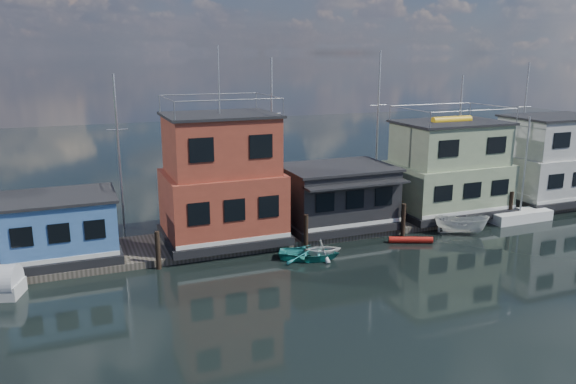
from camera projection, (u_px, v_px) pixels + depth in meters
name	position (u px, v px, depth m)	size (l,w,h in m)	color
ground	(453.00, 297.00, 27.88)	(160.00, 160.00, 0.00)	black
dock	(343.00, 226.00, 38.66)	(48.00, 5.00, 0.40)	#595147
houseboat_blue	(60.00, 227.00, 31.74)	(6.40, 4.90, 3.66)	black
houseboat_red	(222.00, 181.00, 34.68)	(7.40, 5.90, 11.86)	black
houseboat_dark	(337.00, 196.00, 37.93)	(7.40, 6.10, 4.06)	black
houseboat_green	(448.00, 169.00, 40.89)	(8.40, 5.90, 7.03)	black
houseboat_white	(552.00, 160.00, 44.47)	(8.40, 5.90, 6.66)	black
pilings	(359.00, 225.00, 35.79)	(42.28, 0.28, 2.20)	#2D2116
background_masts	(364.00, 134.00, 44.48)	(36.40, 0.16, 12.00)	silver
red_kayak	(411.00, 240.00, 35.81)	(0.41, 0.41, 2.78)	#B21A13
day_sailer	(520.00, 215.00, 40.46)	(4.78, 1.62, 7.52)	white
motorboat	(461.00, 224.00, 37.44)	(1.32, 3.50, 1.35)	silver
dinghy_teal	(309.00, 253.00, 32.91)	(2.56, 3.59, 0.74)	teal
dinghy_white	(323.00, 249.00, 33.04)	(1.92, 2.23, 1.17)	silver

